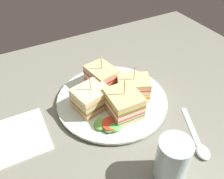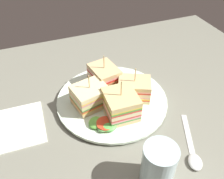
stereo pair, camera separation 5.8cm
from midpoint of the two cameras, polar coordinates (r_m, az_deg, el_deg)
The scene contains 11 objects.
ground_plane at distance 61.94cm, azimuth 2.71°, elevation -3.69°, with size 105.64×74.81×1.80cm, color slate.
plate at distance 60.81cm, azimuth 2.75°, elevation -2.60°, with size 28.00×28.00×1.20cm.
sandwich_wedge_0 at distance 57.37cm, azimuth -2.38°, elevation -1.50°, with size 9.28×8.30×8.87cm.
sandwich_wedge_1 at distance 54.79cm, azimuth 5.04°, elevation -3.76°, with size 7.39×8.25×9.82cm.
sandwich_wedge_2 at distance 60.04cm, azimuth 8.07°, elevation 0.07°, with size 9.78×8.81×8.74cm.
sandwich_wedge_3 at distance 62.63cm, azimuth 1.21°, elevation 3.02°, with size 7.49×9.00×9.41cm.
chip_pile at distance 60.56cm, azimuth 3.92°, elevation -1.15°, with size 4.86×6.91×1.94cm.
salad_garnish at distance 53.52cm, azimuth 1.11°, elevation -8.62°, with size 6.69×6.36×1.43cm.
spoon at distance 54.24cm, azimuth 21.97°, elevation -14.45°, with size 8.11×14.61×1.00cm.
napkin at distance 58.73cm, azimuth -19.67°, elevation -8.37°, with size 13.02×13.36×0.50cm, color white.
drinking_glass at distance 46.17cm, azimuth 15.04°, elevation -17.80°, with size 6.12×6.12×9.50cm.
Camera 2 is at (-15.83, -41.36, 42.51)cm, focal length 38.10 mm.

